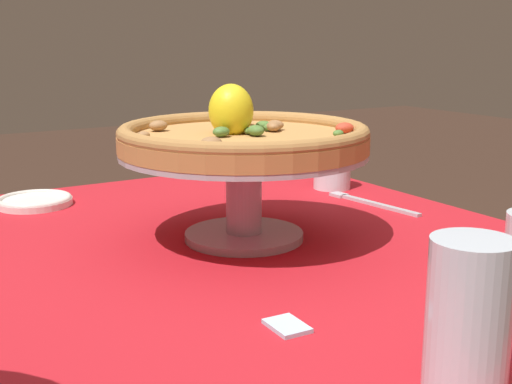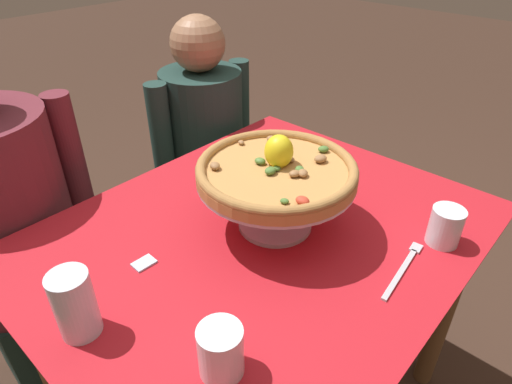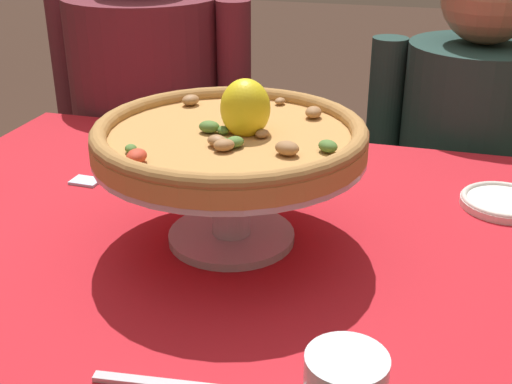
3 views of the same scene
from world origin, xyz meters
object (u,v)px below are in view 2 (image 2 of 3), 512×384
sugar_packet (144,263)px  pizza_stand (276,193)px  water_glass_front_right (445,228)px  dinner_fork (404,267)px  side_plate (298,143)px  diner_left (12,242)px  diner_right (206,166)px  water_glass_side_left (76,307)px  pizza (277,169)px  water_glass_front_left (221,353)px

sugar_packet → pizza_stand: bearing=-22.3°
water_glass_front_right → sugar_packet: (-0.53, 0.47, -0.04)m
dinner_fork → pizza_stand: bearing=103.0°
side_plate → diner_left: size_ratio=0.11×
diner_right → pizza_stand: bearing=-117.9°
water_glass_front_right → diner_left: (-0.65, 1.00, -0.20)m
side_plate → diner_right: diner_right is taller
water_glass_side_left → dinner_fork: (0.57, -0.38, -0.06)m
water_glass_front_right → side_plate: water_glass_front_right is taller
dinner_fork → sugar_packet: dinner_fork is taller
pizza_stand → water_glass_side_left: (-0.50, 0.06, -0.03)m
dinner_fork → sugar_packet: (-0.38, 0.44, -0.00)m
pizza_stand → water_glass_front_right: size_ratio=4.02×
water_glass_side_left → water_glass_front_right: bearing=-29.3°
side_plate → diner_right: bearing=95.6°
side_plate → sugar_packet: (-0.70, -0.10, -0.01)m
pizza → dinner_fork: bearing=-77.2°
side_plate → water_glass_front_right: bearing=-107.1°
pizza → diner_left: size_ratio=0.31×
side_plate → diner_right: 0.50m
pizza_stand → diner_left: bearing=122.9°
side_plate → diner_left: (-0.82, 0.43, -0.17)m
sugar_packet → diner_left: size_ratio=0.04×
pizza_stand → diner_left: (-0.43, 0.66, -0.26)m
pizza → diner_left: diner_left is taller
pizza_stand → pizza: bearing=12.3°
water_glass_front_left → water_glass_front_right: size_ratio=1.06×
pizza_stand → sugar_packet: size_ratio=7.56×
water_glass_side_left → diner_right: (0.85, 0.60, -0.29)m
water_glass_front_right → diner_left: 1.21m
sugar_packet → diner_right: diner_right is taller
pizza_stand → pizza: size_ratio=1.00×
sugar_packet → diner_right: 0.88m
water_glass_front_left → diner_left: diner_left is taller
dinner_fork → diner_left: (-0.50, 0.98, -0.16)m
water_glass_front_right → water_glass_side_left: bearing=150.7°
pizza_stand → water_glass_front_left: bearing=-152.6°
side_plate → pizza: bearing=-150.0°
pizza_stand → pizza: pizza is taller
diner_right → pizza: bearing=-117.8°
water_glass_front_right → dinner_fork: water_glass_front_right is taller
pizza → dinner_fork: pizza is taller
water_glass_side_left → diner_left: size_ratio=0.12×
pizza → side_plate: (0.39, 0.23, -0.15)m
pizza → water_glass_front_right: pizza is taller
pizza_stand → diner_left: size_ratio=0.31×
water_glass_front_left → side_plate: water_glass_front_left is taller
diner_right → side_plate: bearing=-84.4°
diner_left → water_glass_front_left: bearing=-86.7°
pizza → water_glass_side_left: (-0.50, 0.06, -0.10)m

